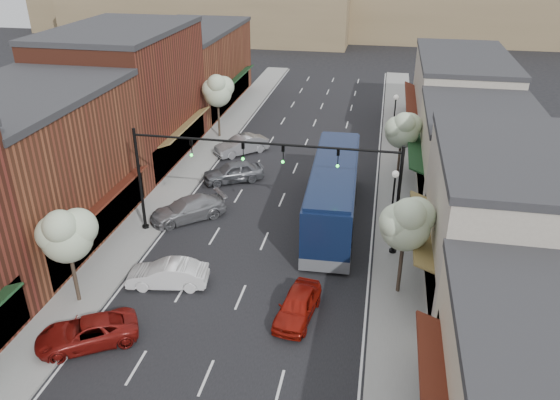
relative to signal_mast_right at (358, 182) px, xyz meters
The scene contains 27 objects.
ground 10.81m from the signal_mast_right, 125.10° to the right, with size 160.00×160.00×0.00m, color black.
sidewalk_left 18.10m from the signal_mast_right, 143.17° to the left, with size 2.80×73.00×0.15m, color gray.
sidewalk_right 11.78m from the signal_mast_right, 75.18° to the left, with size 2.80×73.00×0.15m, color gray.
curb_left 17.04m from the signal_mast_right, 140.24° to the left, with size 0.25×73.00×0.17m, color gray.
curb_right 11.53m from the signal_mast_right, 82.52° to the left, with size 0.25×73.00×0.17m, color gray.
bldg_left_midnear 19.95m from the signal_mast_right, behind, with size 10.14×14.10×9.40m.
bldg_left_midfar 23.22m from the signal_mast_right, 148.85° to the left, with size 10.14×14.10×10.90m.
bldg_left_far 34.32m from the signal_mast_right, 125.32° to the left, with size 10.14×18.10×8.40m.
bldg_right_midnear 8.37m from the signal_mast_right, 13.86° to the right, with size 9.14×12.10×7.90m.
bldg_right_midfar 12.94m from the signal_mast_right, 51.07° to the left, with size 9.14×12.10×6.40m.
bldg_right_far 25.35m from the signal_mast_right, 71.37° to the left, with size 9.14×16.10×7.40m.
hill_near 76.41m from the signal_mast_right, 113.63° to the left, with size 50.00×20.00×8.00m, color #7A6647.
signal_mast_right is the anchor object (origin of this frame).
signal_mast_left 11.24m from the signal_mast_right, behind, with size 8.22×0.46×7.00m.
tree_right_near 4.89m from the signal_mast_right, 56.09° to the right, with size 2.85×2.65×5.95m.
tree_right_far 12.27m from the signal_mast_right, 77.15° to the left, with size 2.85×2.65×5.43m.
tree_left_near 16.05m from the signal_mast_right, 149.86° to the right, with size 2.85×2.65×5.69m.
tree_left_far 22.68m from the signal_mast_right, 127.71° to the left, with size 2.85×2.65×6.13m.
lamp_post_near 3.69m from the signal_mast_right, 48.95° to the left, with size 0.44×0.44×4.44m.
lamp_post_far 20.19m from the signal_mast_right, 83.78° to the left, with size 0.44×0.44×4.44m.
coach_bus 4.67m from the signal_mast_right, 115.38° to the left, with size 3.36×13.46×4.08m.
red_hatchback 8.39m from the signal_mast_right, 108.38° to the right, with size 1.69×4.20×1.43m, color maroon.
parked_car_a 16.56m from the signal_mast_right, 137.33° to the right, with size 2.18×4.72×1.31m, color maroon.
parked_car_b 11.99m from the signal_mast_right, 149.96° to the right, with size 1.55×4.44×1.46m, color white.
parked_car_c 12.13m from the signal_mast_right, behind, with size 2.12×5.22×1.51m, color gray.
parked_car_d 13.66m from the signal_mast_right, 139.45° to the left, with size 1.89×4.69×1.60m, color #5C5E64.
parked_car_e 18.38m from the signal_mast_right, 127.00° to the left, with size 1.68×4.81×1.58m, color #A6A7AC.
Camera 1 is at (6.63, -21.10, 17.77)m, focal length 35.00 mm.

